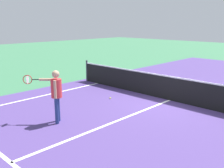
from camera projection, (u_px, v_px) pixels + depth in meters
The scene contains 7 objects.
ground_plane at pixel (170, 100), 10.09m from camera, with size 60.00×60.00×0.00m, color #38724C.
court_surface_inbounds at pixel (170, 100), 10.09m from camera, with size 10.62×24.40×0.00m, color #4C387A.
line_service_near at pixel (11, 163), 5.61m from camera, with size 8.22×0.10×0.01m, color white.
line_center_service at pixel (113, 123), 7.85m from camera, with size 0.10×6.40×0.01m, color white.
net at pixel (170, 88), 9.98m from camera, with size 9.91×0.09×1.07m.
player_near at pixel (55, 91), 7.66m from camera, with size 1.02×0.76×1.60m.
tennis_ball_near_net at pixel (110, 98), 10.27m from camera, with size 0.07×0.07×0.07m, color #CCE033.
Camera 1 is at (5.09, -8.51, 2.98)m, focal length 41.56 mm.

